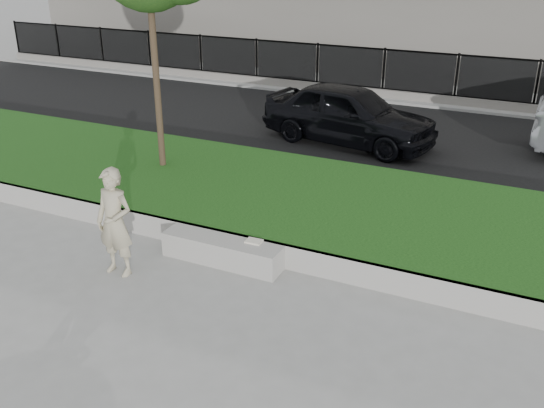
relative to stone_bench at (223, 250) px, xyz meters
The scene contains 10 objects.
ground 0.83m from the stone_bench, 95.49° to the right, with size 90.00×90.00×0.00m, color gray.
grass_bank 2.20m from the stone_bench, 92.00° to the left, with size 34.00×4.00×0.40m, color black.
grass_kerb 0.25m from the stone_bench, 107.75° to the left, with size 34.00×0.08×0.40m, color #9E9B94.
street 7.70m from the stone_bench, 90.57° to the left, with size 34.00×7.00×0.04m, color black.
far_pavement 12.20m from the stone_bench, 90.36° to the left, with size 34.00×3.00×0.12m, color gray.
iron_fence 11.21m from the stone_bench, 90.39° to the left, with size 32.00×0.30×1.50m.
stone_bench is the anchor object (origin of this frame).
man 1.70m from the stone_bench, 142.50° to the right, with size 0.61×0.40×1.67m, color #B9AF8E.
book 0.55m from the stone_bench, 13.46° to the left, with size 0.25×0.18×0.03m, color #F0E6CF.
car_dark 6.51m from the stone_bench, 91.60° to the left, with size 1.71×4.26×1.45m, color black.
Camera 1 is at (4.37, -6.40, 4.65)m, focal length 40.00 mm.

